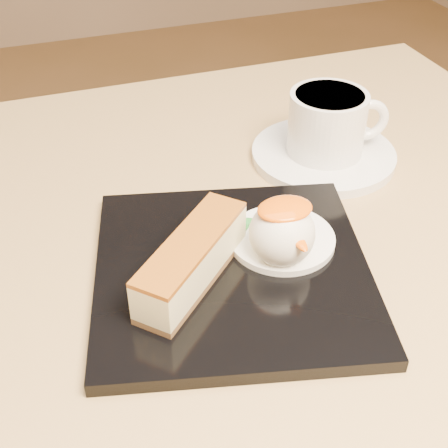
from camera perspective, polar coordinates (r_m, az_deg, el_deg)
name	(u,v)px	position (r m, az deg, el deg)	size (l,w,h in m)	color
table	(245,399)	(0.63, 1.95, -15.70)	(0.80, 0.80, 0.72)	black
dessert_plate	(232,271)	(0.51, 0.75, -4.33)	(0.22, 0.22, 0.01)	black
cheesecake	(192,260)	(0.48, -2.94, -3.32)	(0.11, 0.11, 0.04)	brown
cream_smear	(282,239)	(0.53, 5.29, -1.35)	(0.09, 0.09, 0.01)	white
ice_cream_scoop	(282,234)	(0.50, 5.32, -0.88)	(0.05, 0.05, 0.05)	white
mango_sauce	(285,209)	(0.49, 5.59, 1.39)	(0.04, 0.03, 0.01)	#FA6207
mint_sprig	(239,225)	(0.54, 1.37, -0.07)	(0.04, 0.03, 0.00)	green
saucer	(323,155)	(0.67, 9.07, 6.27)	(0.15, 0.15, 0.01)	white
coffee_cup	(329,122)	(0.65, 9.57, 9.18)	(0.11, 0.08, 0.06)	white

